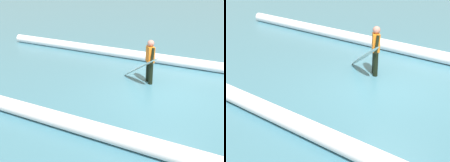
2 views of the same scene
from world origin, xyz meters
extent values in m
plane|color=teal|center=(0.00, 0.00, 0.00)|extent=(197.07, 197.07, 0.00)
cylinder|color=black|center=(0.71, -0.45, 0.36)|extent=(0.14, 0.14, 0.72)
cylinder|color=black|center=(0.88, -0.68, 0.36)|extent=(0.14, 0.14, 0.72)
cube|color=orange|center=(0.80, -0.56, 0.98)|extent=(0.36, 0.39, 0.51)
sphere|color=#9E6B5F|center=(0.80, -0.56, 1.34)|extent=(0.22, 0.22, 0.22)
cylinder|color=black|center=(0.67, -0.39, 0.98)|extent=(0.09, 0.19, 0.53)
cylinder|color=black|center=(0.93, -0.74, 0.98)|extent=(0.09, 0.13, 0.53)
ellipsoid|color=white|center=(1.06, -0.37, 0.56)|extent=(1.64, 1.21, 1.14)
ellipsoid|color=blue|center=(1.06, -0.37, 0.56)|extent=(1.26, 0.89, 0.92)
cylinder|color=white|center=(0.02, -2.72, 0.19)|extent=(17.92, 1.65, 0.39)
cylinder|color=white|center=(0.86, 3.19, 0.19)|extent=(21.70, 1.55, 0.38)
camera|label=1|loc=(-1.80, 7.88, 3.43)|focal=44.84mm
camera|label=2|loc=(-3.82, 7.62, 3.72)|focal=54.18mm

